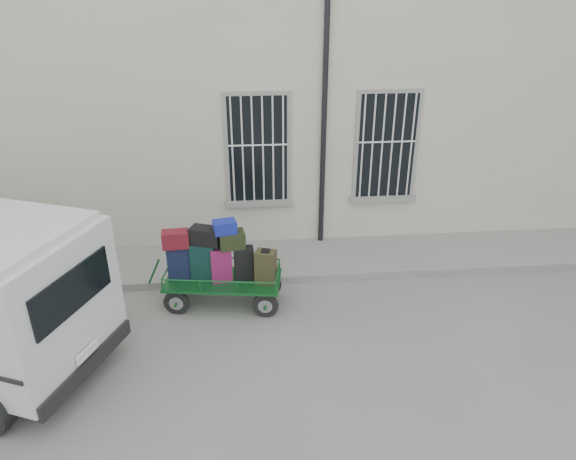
{
  "coord_description": "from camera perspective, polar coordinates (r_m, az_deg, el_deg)",
  "views": [
    {
      "loc": [
        -0.72,
        -7.27,
        5.25
      ],
      "look_at": [
        0.04,
        1.0,
        1.33
      ],
      "focal_mm": 32.0,
      "sensor_mm": 36.0,
      "label": 1
    }
  ],
  "objects": [
    {
      "name": "sidewalk",
      "position": [
        10.82,
        -0.8,
        -3.34
      ],
      "size": [
        24.0,
        1.7,
        0.15
      ],
      "primitive_type": "cube",
      "color": "gray",
      "rests_on": "ground"
    },
    {
      "name": "ground",
      "position": [
        9.0,
        0.33,
        -10.45
      ],
      "size": [
        80.0,
        80.0,
        0.0
      ],
      "primitive_type": "plane",
      "color": "slate",
      "rests_on": "ground"
    },
    {
      "name": "luggage_cart",
      "position": [
        9.17,
        -7.78,
        -3.7
      ],
      "size": [
        2.45,
        1.22,
        1.67
      ],
      "rotation": [
        0.0,
        0.0,
        -0.15
      ],
      "color": "black",
      "rests_on": "ground"
    },
    {
      "name": "building",
      "position": [
        12.99,
        -2.08,
        15.25
      ],
      "size": [
        24.0,
        5.15,
        6.0
      ],
      "color": "#BCB5A0",
      "rests_on": "ground"
    }
  ]
}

